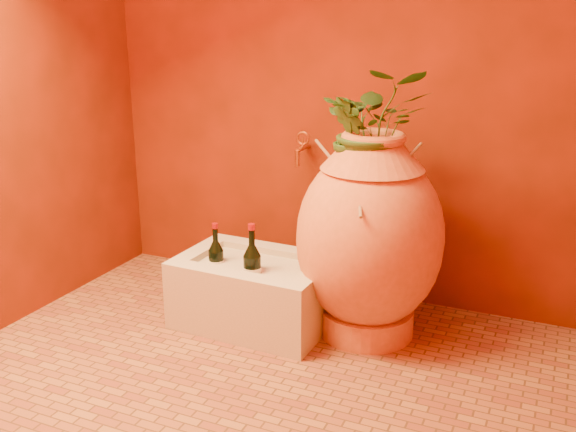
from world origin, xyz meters
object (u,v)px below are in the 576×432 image
at_px(amphora, 370,237).
at_px(wall_tap, 302,147).
at_px(stone_basin, 255,292).
at_px(wine_bottle_b, 252,270).
at_px(wine_bottle_c, 216,263).
at_px(wine_bottle_a, 252,271).

relative_size(amphora, wall_tap, 5.64).
xyz_separation_m(stone_basin, wine_bottle_b, (0.03, -0.08, 0.14)).
height_order(wine_bottle_b, wine_bottle_c, wine_bottle_b).
bearing_deg(stone_basin, wine_bottle_b, -69.20).
distance_m(amphora, wine_bottle_a, 0.54).
height_order(wine_bottle_a, wine_bottle_c, wine_bottle_a).
bearing_deg(wine_bottle_b, wine_bottle_a, 118.22).
height_order(stone_basin, wall_tap, wall_tap).
xyz_separation_m(amphora, wine_bottle_b, (-0.47, -0.19, -0.16)).
relative_size(wine_bottle_c, wall_tap, 1.83).
relative_size(amphora, wine_bottle_b, 2.73).
height_order(amphora, wine_bottle_c, amphora).
bearing_deg(stone_basin, wall_tap, 84.77).
distance_m(wine_bottle_a, wine_bottle_c, 0.20).
distance_m(amphora, stone_basin, 0.60).
xyz_separation_m(stone_basin, wall_tap, (0.04, 0.45, 0.60)).
bearing_deg(amphora, wine_bottle_a, -159.32).
distance_m(wine_bottle_a, wine_bottle_b, 0.02).
relative_size(amphora, stone_basin, 1.30).
bearing_deg(wine_bottle_b, amphora, 22.45).
bearing_deg(wine_bottle_c, amphora, 12.40).
height_order(wine_bottle_a, wine_bottle_b, wine_bottle_b).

